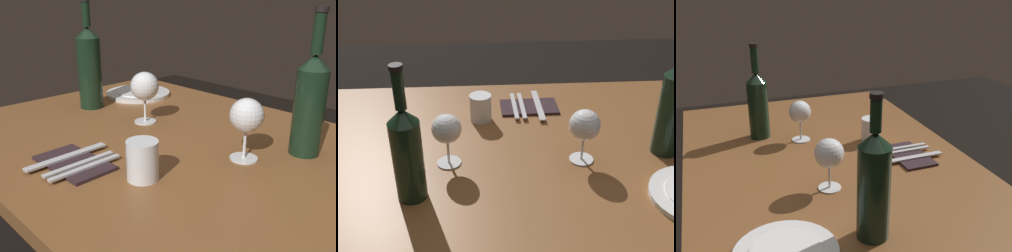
{
  "view_description": "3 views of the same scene",
  "coord_description": "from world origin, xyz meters",
  "views": [
    {
      "loc": [
        -0.65,
        0.66,
        1.12
      ],
      "look_at": [
        -0.01,
        0.05,
        0.8
      ],
      "focal_mm": 41.05,
      "sensor_mm": 36.0,
      "label": 1
    },
    {
      "loc": [
        -0.08,
        -1.03,
        1.43
      ],
      "look_at": [
        -0.01,
        0.01,
        0.82
      ],
      "focal_mm": 46.69,
      "sensor_mm": 36.0,
      "label": 2
    },
    {
      "loc": [
        1.18,
        -0.36,
        1.35
      ],
      "look_at": [
        -0.03,
        0.07,
        0.83
      ],
      "focal_mm": 44.37,
      "sensor_mm": 36.0,
      "label": 3
    }
  ],
  "objects": [
    {
      "name": "dining_table",
      "position": [
        0.0,
        0.0,
        0.65
      ],
      "size": [
        1.3,
        0.9,
        0.74
      ],
      "color": "brown",
      "rests_on": "ground"
    },
    {
      "name": "wine_glass_left",
      "position": [
        -0.17,
        -0.04,
        0.85
      ],
      "size": [
        0.08,
        0.08,
        0.15
      ],
      "color": "white",
      "rests_on": "dining_table"
    },
    {
      "name": "wine_glass_right",
      "position": [
        0.19,
        -0.05,
        0.85
      ],
      "size": [
        0.08,
        0.08,
        0.15
      ],
      "color": "white",
      "rests_on": "dining_table"
    },
    {
      "name": "wine_bottle",
      "position": [
        -0.26,
        -0.18,
        0.87
      ],
      "size": [
        0.07,
        0.07,
        0.35
      ],
      "color": "black",
      "rests_on": "dining_table"
    },
    {
      "name": "wine_bottle_second",
      "position": [
        0.43,
        -0.02,
        0.88
      ],
      "size": [
        0.08,
        0.08,
        0.35
      ],
      "color": "black",
      "rests_on": "dining_table"
    },
    {
      "name": "water_tumbler",
      "position": [
        -0.08,
        0.19,
        0.78
      ],
      "size": [
        0.07,
        0.07,
        0.09
      ],
      "color": "white",
      "rests_on": "dining_table"
    },
    {
      "name": "folded_napkin",
      "position": [
        0.08,
        0.26,
        0.74
      ],
      "size": [
        0.19,
        0.11,
        0.01
      ],
      "color": "#2D1E23",
      "rests_on": "dining_table"
    },
    {
      "name": "fork_inner",
      "position": [
        0.05,
        0.26,
        0.75
      ],
      "size": [
        0.02,
        0.18,
        0.0
      ],
      "color": "silver",
      "rests_on": "folded_napkin"
    },
    {
      "name": "fork_outer",
      "position": [
        0.03,
        0.26,
        0.75
      ],
      "size": [
        0.02,
        0.18,
        0.0
      ],
      "color": "silver",
      "rests_on": "folded_napkin"
    },
    {
      "name": "table_knife",
      "position": [
        0.11,
        0.26,
        0.75
      ],
      "size": [
        0.02,
        0.21,
        0.0
      ],
      "color": "silver",
      "rests_on": "folded_napkin"
    }
  ]
}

